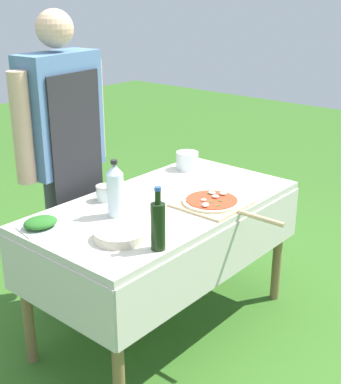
# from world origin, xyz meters

# --- Properties ---
(ground_plane) EXTENTS (12.00, 12.00, 0.00)m
(ground_plane) POSITION_xyz_m (0.00, 0.00, 0.00)
(ground_plane) COLOR #386B23
(prep_table) EXTENTS (1.43, 0.76, 0.74)m
(prep_table) POSITION_xyz_m (0.00, 0.00, 0.64)
(prep_table) COLOR beige
(prep_table) RESTS_ON ground
(person_cook) EXTENTS (0.62, 0.24, 1.66)m
(person_cook) POSITION_xyz_m (-0.16, 0.57, 0.98)
(person_cook) COLOR #4C4C51
(person_cook) RESTS_ON ground
(pizza_on_peel) EXTENTS (0.32, 0.57, 0.05)m
(pizza_on_peel) POSITION_xyz_m (0.13, -0.22, 0.75)
(pizza_on_peel) COLOR #D1B27F
(pizza_on_peel) RESTS_ON prep_table
(oil_bottle) EXTENTS (0.06, 0.06, 0.27)m
(oil_bottle) POSITION_xyz_m (-0.40, -0.32, 0.85)
(oil_bottle) COLOR black
(oil_bottle) RESTS_ON prep_table
(water_bottle) EXTENTS (0.08, 0.08, 0.28)m
(water_bottle) POSITION_xyz_m (-0.27, 0.06, 0.87)
(water_bottle) COLOR silver
(water_bottle) RESTS_ON prep_table
(herb_container) EXTENTS (0.21, 0.18, 0.05)m
(herb_container) POSITION_xyz_m (-0.60, 0.22, 0.77)
(herb_container) COLOR silver
(herb_container) RESTS_ON prep_table
(mixing_tub) EXTENTS (0.13, 0.13, 0.11)m
(mixing_tub) POSITION_xyz_m (0.49, 0.24, 0.79)
(mixing_tub) COLOR silver
(mixing_tub) RESTS_ON prep_table
(plate_stack) EXTENTS (0.23, 0.23, 0.04)m
(plate_stack) POSITION_xyz_m (-0.44, -0.13, 0.76)
(plate_stack) COLOR beige
(plate_stack) RESTS_ON prep_table
(sauce_jar) EXTENTS (0.09, 0.09, 0.08)m
(sauce_jar) POSITION_xyz_m (-0.18, 0.25, 0.78)
(sauce_jar) COLOR silver
(sauce_jar) RESTS_ON prep_table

